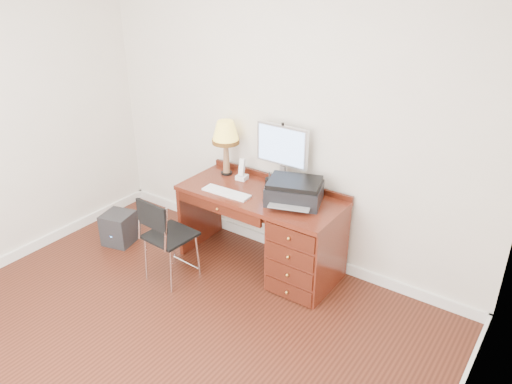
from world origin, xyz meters
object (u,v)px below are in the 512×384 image
Objects in this scene: printer at (294,191)px; monitor at (282,149)px; leg_lamp at (226,136)px; desk at (291,236)px; chair at (165,232)px; equipment_box at (119,228)px; phone at (242,173)px.

monitor is at bearing 123.53° from printer.
desk is at bearing -10.97° from leg_lamp.
desk is 1.83× the size of chair.
equipment_box is at bearing -153.90° from monitor.
printer is at bearing 42.50° from chair.
chair is at bearing -26.58° from equipment_box.
phone is (-0.39, -0.08, -0.31)m from monitor.
leg_lamp is 1.07m from chair.
monitor is (-0.25, 0.22, 0.71)m from desk.
monitor is 1.07× the size of printer.
phone reaches higher than equipment_box.
chair is (-0.87, -0.71, -0.35)m from printer.
leg_lamp is at bearing 169.03° from desk.
desk is 2.56× the size of monitor.
chair is (-0.03, -0.85, -0.64)m from leg_lamp.
phone is 0.63× the size of equipment_box.
equipment_box is at bearing -143.29° from leg_lamp.
equipment_box is at bearing -163.85° from desk.
printer is at bearing -37.46° from monitor.
desk is 2.74× the size of printer.
chair is 0.94m from equipment_box.
chair is at bearing -159.81° from printer.
chair is at bearing -111.25° from phone.
desk is 1.11m from chair.
printer is (0.26, -0.20, -0.27)m from monitor.
printer is at bearing -16.43° from phone.
desk is at bearing -41.17° from monitor.
monitor is 0.50m from phone.
phone is at bearing -5.44° from leg_lamp.
leg_lamp is at bearing -174.31° from monitor.
phone is 1.42m from equipment_box.
desk is 1.81m from equipment_box.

